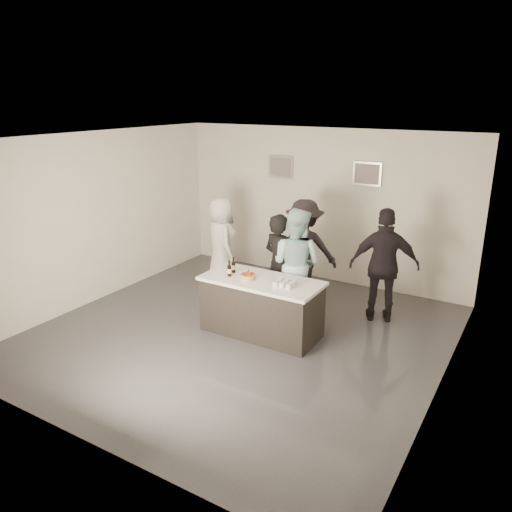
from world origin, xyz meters
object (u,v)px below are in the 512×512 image
(bar_counter, at_px, (261,307))
(cake, at_px, (248,277))
(beer_bottle_a, at_px, (233,265))
(person_guest_right, at_px, (384,266))
(person_guest_back, at_px, (304,250))
(beer_bottle_b, at_px, (229,268))
(person_main_black, at_px, (279,266))
(person_guest_left, at_px, (222,242))
(person_main_blue, at_px, (296,264))

(bar_counter, bearing_deg, cake, -153.42)
(cake, distance_m, beer_bottle_a, 0.40)
(person_guest_right, bearing_deg, person_guest_back, -28.48)
(beer_bottle_a, bearing_deg, beer_bottle_b, -77.04)
(person_main_black, distance_m, person_guest_right, 1.70)
(beer_bottle_b, height_order, person_guest_left, person_guest_left)
(beer_bottle_a, relative_size, beer_bottle_b, 1.00)
(beer_bottle_a, bearing_deg, cake, -21.80)
(beer_bottle_a, relative_size, person_guest_left, 0.15)
(person_guest_right, bearing_deg, person_main_black, 3.20)
(beer_bottle_a, height_order, person_guest_left, person_guest_left)
(bar_counter, xyz_separation_m, person_guest_back, (-0.09, 1.66, 0.47))
(person_guest_left, xyz_separation_m, person_guest_right, (3.19, 0.02, 0.08))
(beer_bottle_b, relative_size, person_guest_right, 0.14)
(bar_counter, relative_size, person_guest_back, 1.01)
(beer_bottle_b, bearing_deg, person_guest_back, 76.96)
(person_guest_right, bearing_deg, beer_bottle_b, 18.11)
(person_main_blue, distance_m, person_guest_back, 0.84)
(person_main_blue, height_order, person_guest_back, person_main_blue)
(person_main_black, xyz_separation_m, person_main_blue, (0.26, 0.09, 0.05))
(bar_counter, relative_size, person_main_black, 1.06)
(person_main_blue, height_order, person_guest_left, person_main_blue)
(person_guest_back, bearing_deg, person_guest_left, -16.66)
(beer_bottle_a, xyz_separation_m, person_main_black, (0.44, 0.71, -0.15))
(cake, distance_m, person_guest_right, 2.26)
(person_guest_right, distance_m, person_guest_back, 1.55)
(cake, height_order, person_guest_back, person_guest_back)
(person_main_blue, bearing_deg, person_guest_back, -71.38)
(person_guest_left, relative_size, person_guest_back, 0.95)
(person_main_black, height_order, person_guest_back, person_guest_back)
(person_guest_right, bearing_deg, cake, 22.47)
(beer_bottle_b, height_order, person_main_blue, person_main_blue)
(person_guest_left, distance_m, person_guest_back, 1.67)
(beer_bottle_b, distance_m, person_guest_right, 2.52)
(person_guest_back, bearing_deg, cake, 62.68)
(bar_counter, relative_size, person_guest_right, 0.98)
(person_guest_left, bearing_deg, person_main_black, -164.01)
(cake, height_order, beer_bottle_a, beer_bottle_a)
(cake, relative_size, beer_bottle_b, 0.88)
(cake, distance_m, person_main_black, 0.86)
(bar_counter, distance_m, person_main_blue, 0.99)
(person_main_black, bearing_deg, person_guest_right, -137.49)
(beer_bottle_a, height_order, person_guest_back, person_guest_back)
(beer_bottle_a, relative_size, person_main_black, 0.15)
(bar_counter, bearing_deg, beer_bottle_a, 174.79)
(person_guest_back, bearing_deg, bar_counter, 68.92)
(beer_bottle_b, relative_size, person_guest_back, 0.14)
(bar_counter, xyz_separation_m, beer_bottle_b, (-0.50, -0.13, 0.58))
(beer_bottle_a, bearing_deg, person_guest_right, 35.36)
(cake, distance_m, person_main_blue, 1.00)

